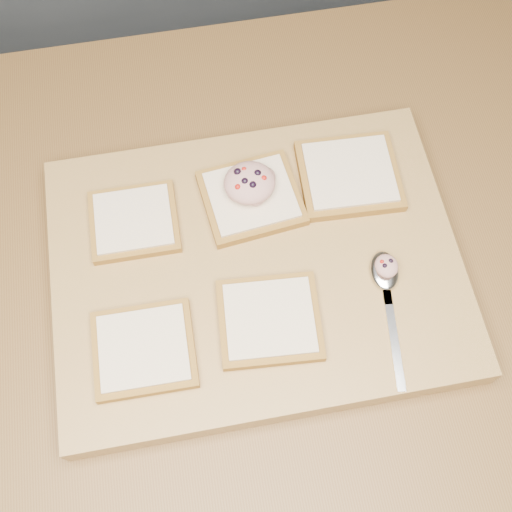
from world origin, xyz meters
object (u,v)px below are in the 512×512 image
Objects in this scene: bread_far_center at (251,198)px; spoon at (386,280)px; cutting_board at (256,267)px; tuna_salad_dollop at (250,183)px.

bread_far_center is 0.21m from spoon.
spoon reaches higher than cutting_board.
bread_far_center is at bearing 83.66° from cutting_board.
tuna_salad_dollop reaches higher than spoon.
tuna_salad_dollop is at bearing 95.50° from bread_far_center.
spoon is (0.15, -0.15, -0.03)m from tuna_salad_dollop.
tuna_salad_dollop is at bearing 133.49° from spoon.
bread_far_center is 0.03m from tuna_salad_dollop.
cutting_board is 0.11m from tuna_salad_dollop.
tuna_salad_dollop is 0.37× the size of spoon.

